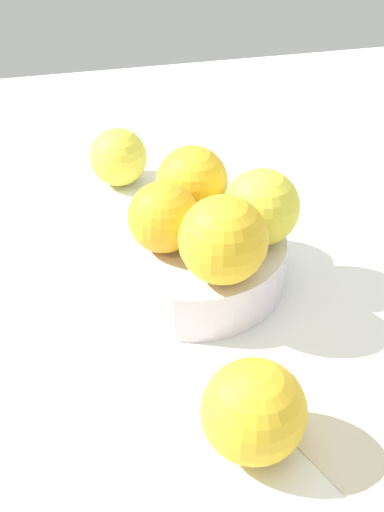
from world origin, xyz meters
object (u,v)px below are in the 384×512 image
(fruit_bowl, at_px, (192,261))
(orange_in_bowl_2, at_px, (223,240))
(orange_loose_0, at_px, (118,157))
(orange_in_bowl_0, at_px, (192,182))
(orange_in_bowl_1, at_px, (163,217))
(orange_loose_1, at_px, (255,411))
(orange_in_bowl_3, at_px, (261,207))

(fruit_bowl, height_order, orange_in_bowl_2, orange_in_bowl_2)
(fruit_bowl, xyz_separation_m, orange_loose_0, (-0.20, -0.04, 0.01))
(orange_in_bowl_0, height_order, orange_in_bowl_1, orange_in_bowl_0)
(fruit_bowl, distance_m, orange_loose_1, 0.21)
(orange_loose_0, bearing_deg, orange_loose_1, 6.27)
(orange_in_bowl_0, xyz_separation_m, orange_loose_1, (0.25, -0.01, -0.04))
(fruit_bowl, distance_m, orange_in_bowl_2, 0.09)
(orange_in_bowl_0, bearing_deg, fruit_bowl, -12.38)
(fruit_bowl, height_order, orange_in_bowl_1, orange_in_bowl_1)
(orange_in_bowl_3, height_order, orange_loose_0, orange_in_bowl_3)
(orange_in_bowl_0, distance_m, orange_in_bowl_2, 0.11)
(fruit_bowl, relative_size, orange_in_bowl_1, 2.74)
(orange_in_bowl_0, xyz_separation_m, orange_in_bowl_1, (0.05, -0.04, -0.00))
(fruit_bowl, bearing_deg, orange_in_bowl_0, 167.62)
(orange_in_bowl_3, relative_size, orange_loose_0, 1.06)
(orange_loose_0, bearing_deg, orange_in_bowl_3, 26.35)
(fruit_bowl, bearing_deg, orange_in_bowl_2, 13.24)
(fruit_bowl, relative_size, orange_in_bowl_2, 2.31)
(orange_in_bowl_3, xyz_separation_m, orange_loose_0, (-0.21, -0.11, -0.05))
(fruit_bowl, bearing_deg, orange_loose_1, 0.27)
(orange_loose_1, bearing_deg, orange_loose_0, -173.73)
(orange_in_bowl_3, distance_m, orange_loose_0, 0.24)
(orange_in_bowl_0, distance_m, orange_loose_0, 0.17)
(orange_in_bowl_2, relative_size, orange_loose_0, 1.15)
(orange_in_bowl_2, distance_m, orange_loose_0, 0.27)
(orange_in_bowl_2, bearing_deg, fruit_bowl, -166.76)
(fruit_bowl, xyz_separation_m, orange_in_bowl_3, (0.01, 0.06, 0.06))
(orange_loose_1, bearing_deg, orange_in_bowl_0, 177.91)
(fruit_bowl, distance_m, orange_loose_0, 0.21)
(orange_in_bowl_3, bearing_deg, orange_in_bowl_2, -45.83)
(orange_in_bowl_0, distance_m, orange_loose_1, 0.26)
(fruit_bowl, height_order, orange_loose_0, orange_loose_0)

